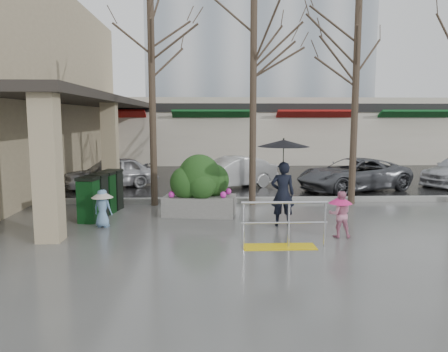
{
  "coord_description": "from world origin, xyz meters",
  "views": [
    {
      "loc": [
        -0.29,
        -10.46,
        2.83
      ],
      "look_at": [
        0.16,
        0.96,
        1.3
      ],
      "focal_mm": 35.0,
      "sensor_mm": 36.0,
      "label": 1
    }
  ],
  "objects": [
    {
      "name": "pillar_front",
      "position": [
        -3.9,
        -0.5,
        1.75
      ],
      "size": [
        0.55,
        0.55,
        3.5
      ],
      "primitive_type": "cube",
      "color": "tan",
      "rests_on": "ground"
    },
    {
      "name": "car_b",
      "position": [
        0.69,
        7.0,
        0.63
      ],
      "size": [
        3.99,
        3.02,
        1.26
      ],
      "primitive_type": "imported",
      "rotation": [
        0.0,
        0.0,
        -1.06
      ],
      "color": "silver",
      "rests_on": "ground"
    },
    {
      "name": "storefront_row",
      "position": [
        2.0,
        17.97,
        2.01
      ],
      "size": [
        34.0,
        6.74,
        4.0
      ],
      "color": "beige",
      "rests_on": "ground"
    },
    {
      "name": "planter",
      "position": [
        -0.5,
        2.1,
        0.85
      ],
      "size": [
        2.18,
        1.32,
        1.78
      ],
      "rotation": [
        0.0,
        0.0,
        -0.15
      ],
      "color": "slate",
      "rests_on": "ground"
    },
    {
      "name": "news_boxes",
      "position": [
        -3.35,
        2.15,
        0.62
      ],
      "size": [
        0.89,
        2.28,
        1.24
      ],
      "rotation": [
        0.0,
        0.0,
        -0.18
      ],
      "color": "#0D3B15",
      "rests_on": "ground"
    },
    {
      "name": "curb",
      "position": [
        0.0,
        4.0,
        0.07
      ],
      "size": [
        120.0,
        0.3,
        0.15
      ],
      "primitive_type": "cube",
      "color": "gray",
      "rests_on": "ground"
    },
    {
      "name": "tree_mideast",
      "position": [
        4.5,
        3.6,
        4.86
      ],
      "size": [
        3.2,
        3.2,
        6.5
      ],
      "color": "#382B21",
      "rests_on": "ground"
    },
    {
      "name": "woman",
      "position": [
        1.7,
        0.73,
        1.43
      ],
      "size": [
        1.35,
        1.35,
        2.31
      ],
      "rotation": [
        0.0,
        0.0,
        3.07
      ],
      "color": "black",
      "rests_on": "ground"
    },
    {
      "name": "car_a",
      "position": [
        -4.18,
        7.22,
        0.63
      ],
      "size": [
        3.97,
        2.97,
        1.26
      ],
      "primitive_type": "imported",
      "rotation": [
        0.0,
        0.0,
        -1.11
      ],
      "color": "#BCBCC1",
      "rests_on": "ground"
    },
    {
      "name": "tree_midwest",
      "position": [
        1.2,
        3.6,
        5.23
      ],
      "size": [
        3.2,
        3.2,
        7.0
      ],
      "color": "#382B21",
      "rests_on": "ground"
    },
    {
      "name": "canopy_slab",
      "position": [
        -4.8,
        8.0,
        3.62
      ],
      "size": [
        2.8,
        18.0,
        0.25
      ],
      "primitive_type": "cube",
      "color": "#2D2823",
      "rests_on": "pillar_front"
    },
    {
      "name": "tree_west",
      "position": [
        -2.0,
        3.6,
        5.08
      ],
      "size": [
        3.2,
        3.2,
        6.8
      ],
      "color": "#382B21",
      "rests_on": "ground"
    },
    {
      "name": "child_blue",
      "position": [
        -3.0,
        0.76,
        0.6
      ],
      "size": [
        0.57,
        0.57,
        1.0
      ],
      "rotation": [
        0.0,
        0.0,
        2.87
      ],
      "color": "#6E98C3",
      "rests_on": "ground"
    },
    {
      "name": "ground",
      "position": [
        0.0,
        0.0,
        0.0
      ],
      "size": [
        120.0,
        120.0,
        0.0
      ],
      "primitive_type": "plane",
      "color": "#51514F",
      "rests_on": "ground"
    },
    {
      "name": "street_asphalt",
      "position": [
        0.0,
        22.0,
        0.01
      ],
      "size": [
        120.0,
        36.0,
        0.01
      ],
      "primitive_type": "cube",
      "color": "black",
      "rests_on": "ground"
    },
    {
      "name": "pillar_back",
      "position": [
        -3.9,
        6.0,
        1.75
      ],
      "size": [
        0.55,
        0.55,
        3.5
      ],
      "primitive_type": "cube",
      "color": "tan",
      "rests_on": "ground"
    },
    {
      "name": "handrail",
      "position": [
        1.36,
        -1.2,
        0.38
      ],
      "size": [
        1.9,
        0.5,
        1.03
      ],
      "color": "yellow",
      "rests_on": "ground"
    },
    {
      "name": "child_pink",
      "position": [
        2.87,
        -0.43,
        0.62
      ],
      "size": [
        0.58,
        0.56,
        1.11
      ],
      "rotation": [
        0.0,
        0.0,
        3.04
      ],
      "color": "pink",
      "rests_on": "ground"
    },
    {
      "name": "office_tower",
      "position": [
        4.0,
        30.0,
        12.5
      ],
      "size": [
        18.0,
        12.0,
        25.0
      ],
      "primitive_type": "cube",
      "color": "#8C99A8",
      "rests_on": "ground"
    },
    {
      "name": "car_c",
      "position": [
        5.43,
        6.22,
        0.63
      ],
      "size": [
        4.98,
        3.57,
        1.26
      ],
      "primitive_type": "imported",
      "rotation": [
        0.0,
        0.0,
        -1.21
      ],
      "color": "#56585D",
      "rests_on": "ground"
    }
  ]
}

